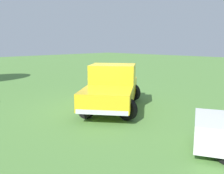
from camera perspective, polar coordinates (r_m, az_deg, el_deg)
name	(u,v)px	position (r m, az deg, el deg)	size (l,w,h in m)	color
ground_plane	(108,107)	(10.64, -1.00, -4.69)	(80.00, 80.00, 0.00)	#54843D
pickup_truck	(112,86)	(10.46, 0.10, 0.32)	(4.26, 4.92, 1.81)	black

